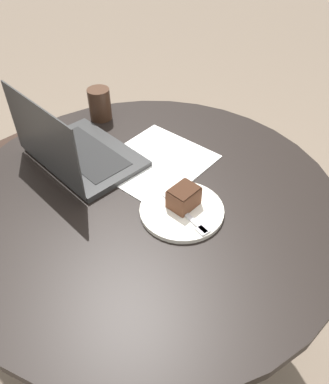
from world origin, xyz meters
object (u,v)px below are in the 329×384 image
plate (182,210)px  laptop (76,151)px  coffee_glass (100,104)px  chair (4,161)px

plate → laptop: 0.37m
plate → coffee_glass: size_ratio=2.01×
coffee_glass → laptop: (0.22, 0.14, -0.01)m
laptop → chair: bearing=-173.6°
chair → laptop: bearing=3.9°
chair → laptop: 0.58m
chair → laptop: chair is taller
chair → laptop: size_ratio=2.77×
chair → plate: bearing=6.0°
plate → laptop: bearing=-83.5°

